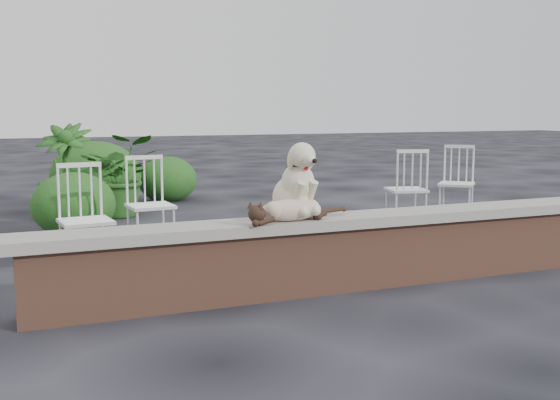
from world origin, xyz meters
name	(u,v)px	position (x,y,z in m)	size (l,w,h in m)	color
ground	(407,281)	(0.00, 0.00, 0.00)	(60.00, 60.00, 0.00)	black
brick_wall	(408,251)	(0.00, 0.00, 0.25)	(6.00, 0.30, 0.50)	brown
capstone	(409,216)	(0.00, 0.00, 0.54)	(6.20, 0.40, 0.08)	slate
dog	(293,179)	(-1.00, 0.07, 0.87)	(0.38, 0.51, 0.59)	beige
cat	(291,209)	(-1.08, -0.08, 0.67)	(1.09, 0.26, 0.19)	tan
chair_d	(457,183)	(2.30, 2.40, 0.47)	(0.56, 0.56, 0.94)	white
chair_a	(86,219)	(-2.40, 1.27, 0.47)	(0.56, 0.56, 0.94)	white
chair_c	(406,188)	(1.37, 2.13, 0.47)	(0.56, 0.56, 0.94)	white
chair_b	(150,204)	(-1.70, 1.97, 0.47)	(0.56, 0.56, 0.94)	white
potted_plant_a	(120,175)	(-1.62, 4.28, 0.54)	(0.98, 0.85, 1.08)	#214213
potted_plant_b	(65,172)	(-2.31, 4.24, 0.61)	(0.69, 0.69, 1.23)	#214213
shrubbery	(108,182)	(-1.70, 4.81, 0.40)	(2.54, 3.19, 1.01)	#214213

